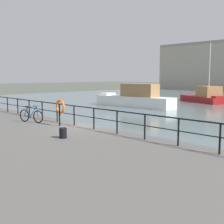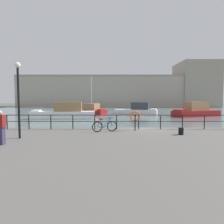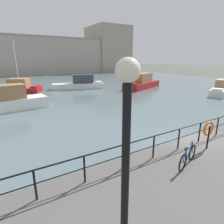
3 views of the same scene
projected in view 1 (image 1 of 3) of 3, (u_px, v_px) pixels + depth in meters
ground_plane at (88, 138)px, 16.22m from camera, size 240.00×240.00×0.00m
moored_red_daysailer at (135, 98)px, 32.77m from camera, size 9.58×3.27×2.57m
moored_small_launch at (206, 97)px, 38.61m from camera, size 8.17×6.06×7.58m
quay_railing at (74, 112)px, 15.71m from camera, size 26.25×0.07×1.08m
parked_bicycle at (31, 116)px, 16.73m from camera, size 1.71×0.58×0.98m
mooring_bollard at (63, 133)px, 12.49m from camera, size 0.32×0.32×0.44m
life_ring_stand at (60, 108)px, 15.49m from camera, size 0.75×0.16×1.40m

